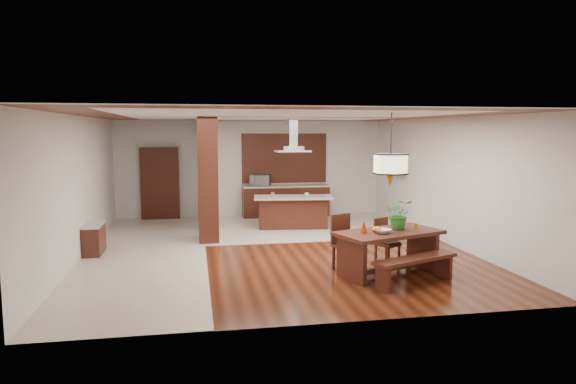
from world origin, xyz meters
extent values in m
plane|color=#38160A|center=(0.00, 0.00, 0.00)|extent=(9.00, 9.00, 0.00)
cube|color=white|center=(0.00, 0.00, 2.90)|extent=(8.00, 9.00, 0.04)
cube|color=silver|center=(0.00, 4.50, 1.45)|extent=(8.00, 0.04, 2.90)
cube|color=silver|center=(0.00, -4.50, 1.45)|extent=(8.00, 0.04, 2.90)
cube|color=silver|center=(-4.00, 0.00, 1.45)|extent=(0.04, 9.00, 2.90)
cube|color=silver|center=(4.00, 0.00, 1.45)|extent=(0.04, 9.00, 2.90)
cube|color=beige|center=(-2.75, 0.00, 0.01)|extent=(2.50, 9.00, 0.01)
cube|color=beige|center=(1.25, 2.50, 0.01)|extent=(5.50, 4.00, 0.01)
cube|color=#421B10|center=(0.00, 0.00, 2.88)|extent=(8.00, 9.00, 0.02)
cube|color=black|center=(-1.40, 1.20, 1.45)|extent=(0.45, 1.00, 2.90)
cube|color=silver|center=(-1.40, 3.30, 1.45)|extent=(0.18, 2.40, 2.90)
cube|color=black|center=(-3.81, 0.20, 0.32)|extent=(0.37, 0.88, 0.63)
cube|color=black|center=(-2.70, 4.40, 1.05)|extent=(1.10, 0.20, 2.10)
cube|color=black|center=(1.00, 4.20, 0.45)|extent=(2.60, 0.60, 0.90)
cube|color=beige|center=(1.00, 4.20, 0.92)|extent=(2.60, 0.62, 0.05)
cube|color=#975B2D|center=(1.00, 4.46, 1.75)|extent=(2.60, 0.08, 1.50)
cube|color=black|center=(3.87, 2.60, 1.40)|extent=(0.26, 0.90, 0.04)
cube|color=black|center=(3.87, 2.60, 1.80)|extent=(0.26, 0.90, 0.04)
cube|color=black|center=(1.70, -2.38, 0.76)|extent=(2.11, 1.52, 0.06)
cube|color=black|center=(0.92, -2.65, 0.36)|extent=(0.33, 0.75, 0.73)
cube|color=black|center=(2.48, -2.11, 0.36)|extent=(0.33, 0.75, 0.73)
imported|color=#2B7928|center=(1.96, -2.23, 1.07)|extent=(0.58, 0.54, 0.55)
imported|color=beige|center=(1.52, -2.53, 0.83)|extent=(0.39, 0.39, 0.07)
cone|color=red|center=(1.20, -2.48, 0.90)|extent=(0.18, 0.18, 0.22)
cylinder|color=gold|center=(2.28, -2.27, 0.84)|extent=(0.09, 0.09, 0.10)
cube|color=black|center=(0.85, 2.32, 0.40)|extent=(1.86, 0.86, 0.81)
cube|color=beige|center=(0.85, 2.28, 0.83)|extent=(2.15, 1.12, 0.04)
imported|color=silver|center=(1.22, 2.25, 0.90)|extent=(0.13, 0.13, 0.09)
imported|color=#B5B8BC|center=(0.24, 4.23, 1.11)|extent=(0.68, 0.57, 0.32)
camera|label=1|loc=(-1.71, -10.94, 2.58)|focal=32.00mm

